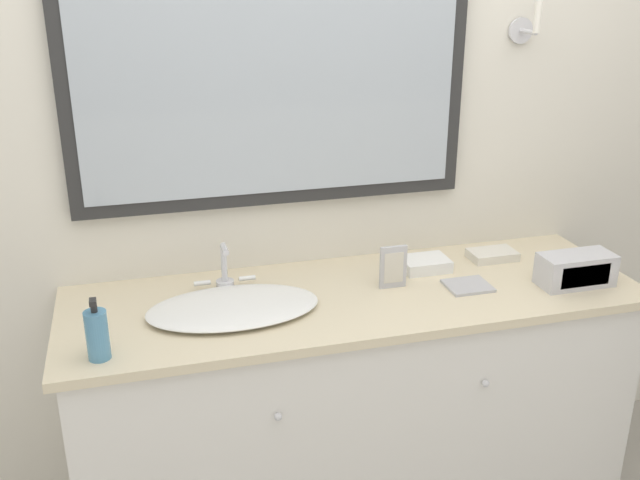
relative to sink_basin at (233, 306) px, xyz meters
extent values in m
cube|color=silver|center=(0.41, 0.36, 0.37)|extent=(8.00, 0.06, 2.55)
cube|color=#282828|center=(0.21, 0.32, 0.63)|extent=(1.35, 0.04, 0.81)
cube|color=#9EA8B2|center=(0.21, 0.30, 0.63)|extent=(1.26, 0.01, 0.72)
cylinder|color=silver|center=(1.10, 0.32, 0.78)|extent=(0.09, 0.01, 0.09)
cylinder|color=silver|center=(1.10, 0.27, 0.78)|extent=(0.02, 0.10, 0.02)
cylinder|color=white|center=(1.10, 0.22, 0.85)|extent=(0.02, 0.02, 0.14)
cube|color=silver|center=(0.41, 0.02, -0.48)|extent=(1.85, 0.58, 0.85)
cube|color=beige|center=(0.41, 0.02, -0.03)|extent=(1.91, 0.62, 0.03)
sphere|color=silver|center=(0.08, -0.28, -0.24)|extent=(0.02, 0.02, 0.02)
sphere|color=silver|center=(0.75, -0.28, -0.24)|extent=(0.02, 0.02, 0.02)
ellipsoid|color=white|center=(0.00, -0.01, 0.00)|extent=(0.54, 0.32, 0.03)
cylinder|color=silver|center=(0.00, 0.17, 0.00)|extent=(0.06, 0.06, 0.03)
cylinder|color=silver|center=(0.00, 0.17, 0.07)|extent=(0.02, 0.02, 0.13)
cylinder|color=silver|center=(0.00, 0.14, 0.14)|extent=(0.02, 0.07, 0.02)
cylinder|color=white|center=(-0.08, 0.17, 0.01)|extent=(0.05, 0.02, 0.02)
cylinder|color=white|center=(0.08, 0.17, 0.01)|extent=(0.06, 0.02, 0.02)
cylinder|color=teal|center=(-0.40, -0.19, 0.05)|extent=(0.06, 0.06, 0.14)
cylinder|color=black|center=(-0.40, -0.19, 0.14)|extent=(0.02, 0.02, 0.04)
cube|color=black|center=(-0.40, -0.20, 0.16)|extent=(0.02, 0.03, 0.01)
cube|color=#BCBCC1|center=(1.14, -0.11, 0.04)|extent=(0.25, 0.12, 0.11)
cube|color=black|center=(1.14, -0.16, 0.04)|extent=(0.18, 0.01, 0.07)
cube|color=#B2B2B7|center=(0.54, 0.04, 0.05)|extent=(0.09, 0.01, 0.15)
cube|color=beige|center=(0.54, 0.03, 0.05)|extent=(0.07, 0.00, 0.11)
cube|color=silver|center=(0.99, 0.17, 0.00)|extent=(0.17, 0.11, 0.03)
cube|color=white|center=(0.71, 0.15, 0.00)|extent=(0.16, 0.12, 0.04)
cube|color=#ADADB2|center=(0.79, -0.03, -0.01)|extent=(0.15, 0.13, 0.01)
camera|label=1|loc=(-0.27, -2.00, 0.99)|focal=40.00mm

